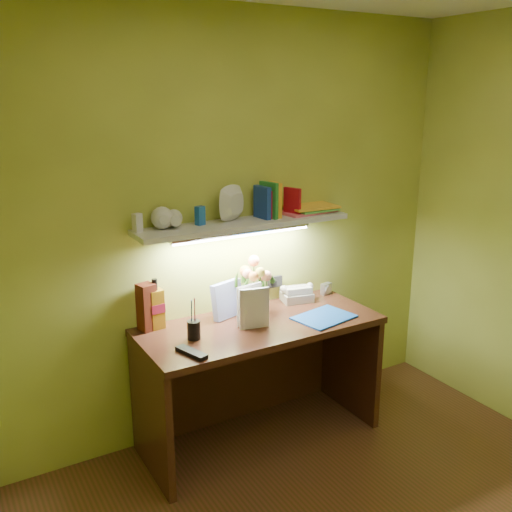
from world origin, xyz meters
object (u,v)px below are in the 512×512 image
(telephone, at_px, (297,293))
(flower_bouquet, at_px, (254,287))
(desk_clock, at_px, (326,289))
(whisky_bottle, at_px, (156,304))
(desk, at_px, (260,382))

(telephone, bearing_deg, flower_bouquet, -161.10)
(desk_clock, relative_size, whisky_bottle, 0.26)
(desk, relative_size, telephone, 7.52)
(desk, height_order, desk_clock, desk_clock)
(telephone, height_order, desk_clock, telephone)
(desk, distance_m, telephone, 0.61)
(flower_bouquet, relative_size, whisky_bottle, 1.15)
(desk, height_order, whisky_bottle, whisky_bottle)
(telephone, relative_size, desk_clock, 2.53)
(telephone, height_order, whisky_bottle, whisky_bottle)
(whisky_bottle, bearing_deg, flower_bouquet, -7.34)
(flower_bouquet, height_order, telephone, flower_bouquet)
(desk_clock, bearing_deg, flower_bouquet, 173.15)
(telephone, xyz_separation_m, whisky_bottle, (-0.93, 0.04, 0.09))
(desk, relative_size, flower_bouquet, 4.23)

